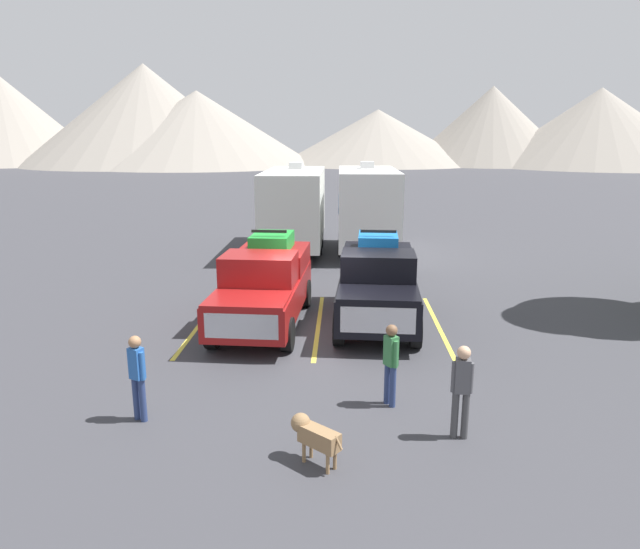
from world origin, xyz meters
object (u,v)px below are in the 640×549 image
at_px(pickup_truck_a, 265,283).
at_px(dog, 313,433).
at_px(person_a, 391,359).
at_px(person_c, 137,372).
at_px(camper_trailer_a, 294,206).
at_px(person_b, 462,386).
at_px(camper_trailer_b, 367,206).
at_px(pickup_truck_b, 377,282).

height_order(pickup_truck_a, dog, pickup_truck_a).
relative_size(person_a, person_c, 1.00).
relative_size(camper_trailer_a, person_c, 5.04).
relative_size(camper_trailer_a, dog, 9.76).
distance_m(person_b, dog, 2.70).
height_order(pickup_truck_a, camper_trailer_b, camper_trailer_b).
xyz_separation_m(pickup_truck_a, dog, (1.70, -7.00, -0.64)).
relative_size(camper_trailer_a, camper_trailer_b, 1.12).
bearing_deg(pickup_truck_a, camper_trailer_a, 90.19).
bearing_deg(dog, camper_trailer_a, 95.78).
xyz_separation_m(pickup_truck_a, pickup_truck_b, (3.14, 0.22, 0.01)).
bearing_deg(pickup_truck_b, person_c, -128.29).
xyz_separation_m(camper_trailer_a, camper_trailer_b, (3.26, -0.25, 0.03)).
height_order(camper_trailer_a, person_b, camper_trailer_a).
xyz_separation_m(person_a, person_c, (-4.66, -0.80, -0.00)).
bearing_deg(person_a, dog, -124.08).
height_order(person_c, dog, person_c).
bearing_deg(camper_trailer_a, pickup_truck_b, -72.33).
relative_size(pickup_truck_a, person_a, 3.36).
distance_m(person_c, dog, 3.53).
xyz_separation_m(pickup_truck_a, person_b, (4.22, -6.13, -0.17)).
bearing_deg(person_a, person_b, -46.89).
xyz_separation_m(person_b, dog, (-2.51, -0.87, -0.46)).
height_order(pickup_truck_a, camper_trailer_a, camper_trailer_a).
relative_size(pickup_truck_b, dog, 6.22).
relative_size(person_c, dog, 1.94).
bearing_deg(person_c, person_a, 9.70).
bearing_deg(camper_trailer_b, person_b, -86.45).
height_order(person_a, dog, person_a).
bearing_deg(camper_trailer_a, pickup_truck_a, -89.81).
bearing_deg(pickup_truck_a, person_c, -105.25).
bearing_deg(person_b, camper_trailer_a, 104.62).
bearing_deg(person_a, pickup_truck_b, 89.61).
xyz_separation_m(camper_trailer_b, dog, (-1.52, -16.92, -1.58)).
relative_size(camper_trailer_a, person_a, 5.02).
height_order(person_a, person_b, person_b).
relative_size(pickup_truck_a, person_c, 3.37).
distance_m(person_a, dog, 2.53).
distance_m(pickup_truck_b, person_b, 6.44).
relative_size(camper_trailer_a, person_b, 4.89).
distance_m(pickup_truck_b, person_c, 7.59).
bearing_deg(person_b, person_c, 176.10).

